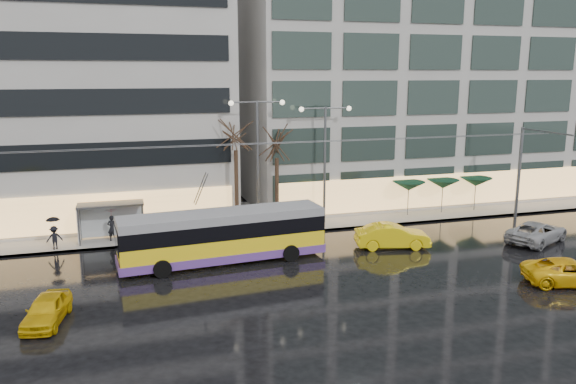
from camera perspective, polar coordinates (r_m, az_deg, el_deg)
name	(u,v)px	position (r m, az deg, el deg)	size (l,w,h in m)	color
ground	(270,286)	(30.01, -1.89, -9.52)	(140.00, 140.00, 0.00)	black
sidewalk	(249,218)	(43.40, -4.01, -2.61)	(80.00, 10.00, 0.15)	gray
kerb	(264,235)	(38.75, -2.42, -4.38)	(80.00, 0.10, 0.15)	slate
building_right	(421,54)	(52.88, 13.32, 13.48)	(32.00, 14.00, 25.00)	#A7A4A0
trolleybus	(223,238)	(33.29, -6.60, -4.64)	(12.22, 4.97, 5.59)	yellow
catenary	(253,179)	(36.50, -3.57, 1.32)	(42.24, 5.12, 7.00)	#595B60
bus_shelter	(105,213)	(38.81, -18.10, -2.07)	(4.20, 1.60, 2.51)	#595B60
street_lamp_near	(257,146)	(39.20, -3.12, 4.64)	(3.96, 0.36, 9.03)	#595B60
street_lamp_far	(325,148)	(40.68, 3.77, 4.51)	(3.96, 0.36, 8.53)	#595B60
tree_a	(235,131)	(38.95, -5.36, 6.18)	(3.20, 3.20, 8.40)	black
tree_b	(277,139)	(39.91, -1.15, 5.38)	(3.20, 3.20, 7.70)	black
parasol_a	(409,186)	(44.27, 12.16, 0.59)	(2.50, 2.50, 2.65)	#595B60
parasol_b	(443,184)	(45.77, 15.46, 0.79)	(2.50, 2.50, 2.65)	#595B60
parasol_c	(476,182)	(47.41, 18.55, 0.98)	(2.50, 2.50, 2.65)	#595B60
taxi_a	(47,310)	(27.81, -23.31, -10.92)	(1.51, 3.75, 1.28)	#DFB20B
taxi_b	(392,236)	(36.62, 10.55, -4.42)	(1.64, 4.71, 1.55)	yellow
taxi_c	(571,272)	(33.58, 26.78, -7.25)	(2.24, 4.85, 1.35)	yellow
sedan_silver	(537,232)	(40.66, 23.97, -3.73)	(2.34, 5.08, 1.41)	#A3A3A7
pedestrian_a	(112,220)	(38.52, -17.48, -2.72)	(1.25, 1.26, 2.19)	black
pedestrian_b	(135,221)	(40.29, -15.32, -2.81)	(1.03, 0.97, 1.69)	black
pedestrian_c	(54,232)	(38.06, -22.69, -3.76)	(1.07, 0.99, 2.11)	black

